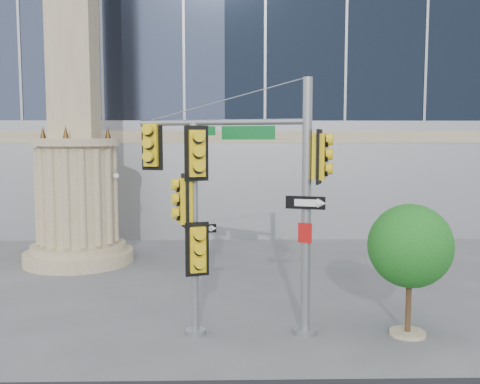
{
  "coord_description": "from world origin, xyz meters",
  "views": [
    {
      "loc": [
        0.16,
        -12.81,
        5.04
      ],
      "look_at": [
        0.49,
        2.0,
        3.6
      ],
      "focal_mm": 40.0,
      "sensor_mm": 36.0,
      "label": 1
    }
  ],
  "objects": [
    {
      "name": "ground",
      "position": [
        0.0,
        0.0,
        0.0
      ],
      "size": [
        120.0,
        120.0,
        0.0
      ],
      "primitive_type": "plane",
      "color": "#545456",
      "rests_on": "ground"
    },
    {
      "name": "monument",
      "position": [
        -6.0,
        9.0,
        5.52
      ],
      "size": [
        4.4,
        4.4,
        16.6
      ],
      "color": "tan",
      "rests_on": "ground"
    },
    {
      "name": "street_tree",
      "position": [
        4.85,
        0.54,
        2.25
      ],
      "size": [
        2.2,
        2.15,
        3.42
      ],
      "color": "tan",
      "rests_on": "ground"
    },
    {
      "name": "main_signal_pole",
      "position": [
        1.02,
        1.03,
        4.09
      ],
      "size": [
        4.95,
        1.99,
        6.6
      ],
      "rotation": [
        0.0,
        0.0,
        -0.31
      ],
      "color": "slate",
      "rests_on": "ground"
    },
    {
      "name": "secondary_signal_pole",
      "position": [
        -0.72,
        0.55,
        3.22
      ],
      "size": [
        1.02,
        0.73,
        5.48
      ],
      "rotation": [
        0.0,
        0.0,
        0.31
      ],
      "color": "slate",
      "rests_on": "ground"
    }
  ]
}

